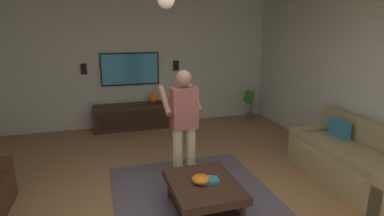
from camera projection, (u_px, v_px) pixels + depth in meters
ground_plane at (185, 209)px, 3.90m from camera, size 8.88×8.88×0.00m
wall_back_tv at (139, 62)px, 7.01m from camera, size 0.10×6.26×2.85m
area_rug at (198, 203)px, 4.04m from camera, size 2.69×2.10×0.01m
couch at (353, 161)px, 4.54m from camera, size 1.92×0.91×0.87m
coffee_table at (203, 190)px, 3.79m from camera, size 1.00×0.80×0.40m
media_console at (134, 116)px, 6.93m from camera, size 0.45×1.70×0.55m
tv at (130, 69)px, 6.90m from camera, size 0.05×1.27×0.71m
person_standing at (184, 120)px, 4.41m from camera, size 0.55×0.56×1.64m
potted_plant_short at (249, 101)px, 7.52m from camera, size 0.31×0.29×0.73m
bowl at (201, 179)px, 3.73m from camera, size 0.22×0.22×0.10m
remote_white at (206, 177)px, 3.85m from camera, size 0.07×0.15×0.02m
remote_black at (202, 179)px, 3.81m from camera, size 0.13×0.14×0.02m
book at (210, 180)px, 3.76m from camera, size 0.18×0.24×0.04m
vase_round at (154, 98)px, 7.00m from camera, size 0.22×0.22×0.22m
wall_speaker_left at (176, 65)px, 7.20m from camera, size 0.06×0.12×0.22m
wall_speaker_right at (84, 69)px, 6.63m from camera, size 0.06×0.12×0.22m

